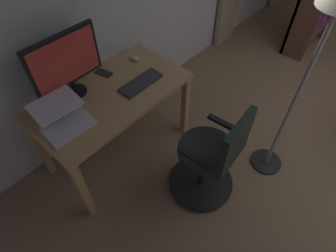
# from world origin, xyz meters

# --- Properties ---
(desk) EXTENTS (1.27, 0.67, 0.75)m
(desk) POSITION_xyz_m (1.74, -2.21, 0.64)
(desk) COLOR tan
(desk) RESTS_ON ground
(office_chair) EXTENTS (0.56, 0.56, 0.96)m
(office_chair) POSITION_xyz_m (1.52, -1.34, 0.45)
(office_chair) COLOR black
(office_chair) RESTS_ON ground
(computer_monitor) EXTENTS (0.56, 0.18, 0.50)m
(computer_monitor) POSITION_xyz_m (1.91, -2.43, 1.03)
(computer_monitor) COLOR black
(computer_monitor) RESTS_ON desk
(computer_keyboard) EXTENTS (0.38, 0.14, 0.02)m
(computer_keyboard) POSITION_xyz_m (1.49, -2.11, 0.76)
(computer_keyboard) COLOR #333338
(computer_keyboard) RESTS_ON desk
(laptop) EXTENTS (0.36, 0.37, 0.15)m
(laptop) POSITION_xyz_m (2.16, -2.20, 0.80)
(laptop) COLOR silver
(laptop) RESTS_ON desk
(computer_mouse) EXTENTS (0.06, 0.10, 0.04)m
(computer_mouse) POSITION_xyz_m (1.31, -2.38, 0.76)
(computer_mouse) COLOR #B7BCC1
(computer_mouse) RESTS_ON desk
(cell_phone_face_up) EXTENTS (0.10, 0.16, 0.01)m
(cell_phone_face_up) POSITION_xyz_m (1.61, -2.44, 0.75)
(cell_phone_face_up) COLOR #232328
(cell_phone_face_up) RESTS_ON desk
(floor_lamp) EXTENTS (0.28, 0.28, 1.68)m
(floor_lamp) POSITION_xyz_m (0.93, -1.08, 1.30)
(floor_lamp) COLOR black
(floor_lamp) RESTS_ON ground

